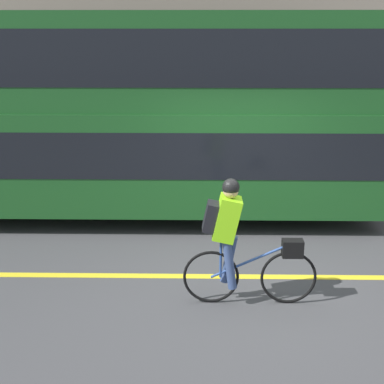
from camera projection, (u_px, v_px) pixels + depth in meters
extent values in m
plane|color=#424244|center=(241.00, 286.00, 7.31)|extent=(80.00, 80.00, 0.00)
cube|color=yellow|center=(239.00, 276.00, 7.59)|extent=(50.00, 0.14, 0.01)
cube|color=gray|center=(224.00, 174.00, 12.75)|extent=(60.00, 1.77, 0.12)
cylinder|color=black|center=(275.00, 187.00, 10.07)|extent=(1.04, 0.30, 1.04)
cube|color=#194C1E|center=(118.00, 152.00, 9.92)|extent=(9.50, 2.57, 1.75)
cube|color=black|center=(117.00, 140.00, 9.86)|extent=(9.12, 2.59, 0.77)
cube|color=#194C1E|center=(114.00, 59.00, 9.43)|extent=(9.50, 2.47, 1.58)
cube|color=black|center=(114.00, 55.00, 9.41)|extent=(9.12, 2.49, 0.88)
torus|color=black|center=(288.00, 278.00, 6.77)|extent=(0.71, 0.04, 0.71)
torus|color=black|center=(211.00, 277.00, 6.78)|extent=(0.71, 0.04, 0.71)
cylinder|color=#2D4C8C|center=(250.00, 261.00, 6.71)|extent=(0.99, 0.03, 0.49)
cylinder|color=#2D4C8C|center=(221.00, 258.00, 6.70)|extent=(0.03, 0.03, 0.52)
cube|color=black|center=(293.00, 248.00, 6.65)|extent=(0.26, 0.16, 0.22)
cube|color=#8CE019|center=(227.00, 218.00, 6.55)|extent=(0.37, 0.32, 0.58)
cube|color=black|center=(211.00, 217.00, 6.54)|extent=(0.21, 0.26, 0.38)
cylinder|color=#384C7A|center=(229.00, 259.00, 6.80)|extent=(0.22, 0.11, 0.64)
cylinder|color=#384C7A|center=(230.00, 265.00, 6.63)|extent=(0.20, 0.11, 0.64)
sphere|color=tan|center=(231.00, 191.00, 6.44)|extent=(0.19, 0.19, 0.19)
sphere|color=black|center=(231.00, 187.00, 6.43)|extent=(0.21, 0.21, 0.21)
cylinder|color=#59595B|center=(35.00, 115.00, 12.33)|extent=(0.07, 0.07, 2.71)
cube|color=#1959B2|center=(30.00, 65.00, 11.96)|extent=(0.36, 0.02, 0.36)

